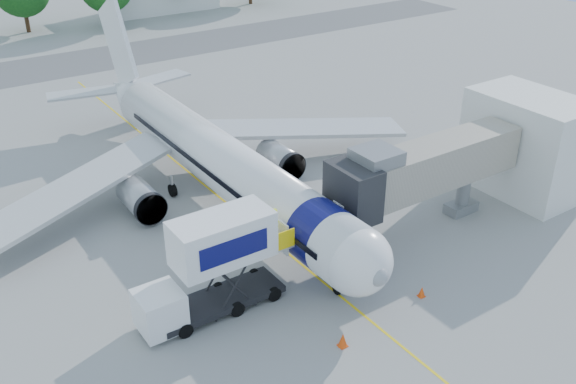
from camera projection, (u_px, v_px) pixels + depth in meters
ground at (248, 221)px, 42.25m from camera, size 160.00×160.00×0.00m
guidance_line at (248, 221)px, 42.25m from camera, size 0.15×70.00×0.01m
taxiway_strip at (58, 66)px, 72.94m from camera, size 120.00×10.00×0.01m
aircraft at (216, 159)px, 43.88m from camera, size 34.17×37.73×11.35m
jet_bridge at (418, 171)px, 39.06m from camera, size 13.90×3.20×6.60m
terminal_stub at (526, 144)px, 44.66m from camera, size 5.00×8.00×7.00m
catering_hiloader at (212, 267)px, 32.73m from camera, size 8.50×2.44×5.50m
ground_tug at (495, 336)px, 31.10m from camera, size 3.93×2.94×1.41m
safety_cone_a at (422, 292)px, 34.95m from camera, size 0.40×0.40×0.64m
safety_cone_b at (343, 340)px, 31.40m from camera, size 0.48×0.48×0.77m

